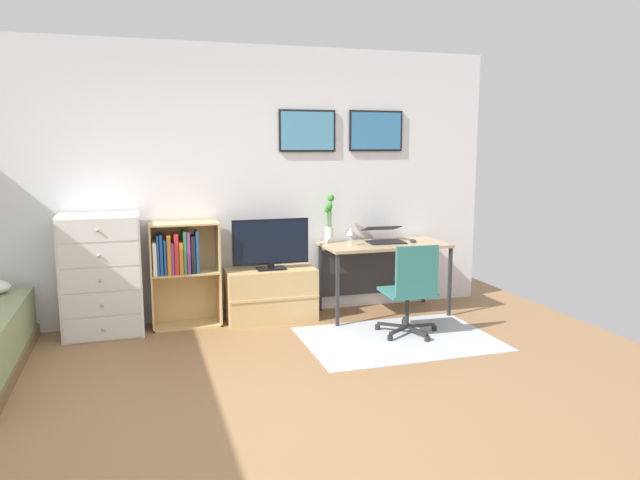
{
  "coord_description": "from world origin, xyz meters",
  "views": [
    {
      "loc": [
        -0.6,
        -3.52,
        1.74
      ],
      "look_at": [
        0.95,
        1.5,
        0.9
      ],
      "focal_mm": 33.64,
      "sensor_mm": 36.0,
      "label": 1
    }
  ],
  "objects": [
    {
      "name": "ground_plane",
      "position": [
        0.0,
        0.0,
        0.0
      ],
      "size": [
        7.2,
        7.2,
        0.0
      ],
      "primitive_type": "plane",
      "color": "#936B44"
    },
    {
      "name": "wall_back_with_posters",
      "position": [
        0.02,
        2.43,
        1.36
      ],
      "size": [
        6.12,
        0.09,
        2.7
      ],
      "color": "white",
      "rests_on": "ground_plane"
    },
    {
      "name": "area_rug",
      "position": [
        1.62,
        1.24,
        0.0
      ],
      "size": [
        1.7,
        1.2,
        0.01
      ],
      "primitive_type": "cube",
      "color": "#B2B7BC",
      "rests_on": "ground_plane"
    },
    {
      "name": "dresser",
      "position": [
        -0.93,
        2.15,
        0.56
      ],
      "size": [
        0.7,
        0.46,
        1.12
      ],
      "color": "white",
      "rests_on": "ground_plane"
    },
    {
      "name": "bookshelf",
      "position": [
        -0.21,
        2.22,
        0.61
      ],
      "size": [
        0.65,
        0.3,
        1.01
      ],
      "color": "tan",
      "rests_on": "ground_plane"
    },
    {
      "name": "tv_stand",
      "position": [
        0.65,
        2.17,
        0.26
      ],
      "size": [
        0.88,
        0.41,
        0.52
      ],
      "color": "tan",
      "rests_on": "ground_plane"
    },
    {
      "name": "television",
      "position": [
        0.65,
        2.15,
        0.77
      ],
      "size": [
        0.76,
        0.16,
        0.5
      ],
      "color": "black",
      "rests_on": "tv_stand"
    },
    {
      "name": "desk",
      "position": [
        1.82,
        2.14,
        0.61
      ],
      "size": [
        1.27,
        0.63,
        0.74
      ],
      "color": "tan",
      "rests_on": "ground_plane"
    },
    {
      "name": "office_chair",
      "position": [
        1.75,
        1.28,
        0.46
      ],
      "size": [
        0.56,
        0.58,
        0.86
      ],
      "rotation": [
        0.0,
        0.0,
        -0.05
      ],
      "color": "#232326",
      "rests_on": "ground_plane"
    },
    {
      "name": "laptop",
      "position": [
        1.85,
        2.15,
        0.8
      ],
      "size": [
        0.4,
        0.43,
        0.17
      ],
      "rotation": [
        0.0,
        0.0,
        -0.07
      ],
      "color": "black",
      "rests_on": "desk"
    },
    {
      "name": "computer_mouse",
      "position": [
        2.12,
        2.02,
        0.76
      ],
      "size": [
        0.06,
        0.1,
        0.03
      ],
      "primitive_type": "ellipsoid",
      "color": "#262628",
      "rests_on": "desk"
    },
    {
      "name": "bamboo_vase",
      "position": [
        1.29,
        2.28,
        0.96
      ],
      "size": [
        0.1,
        0.1,
        0.49
      ],
      "color": "silver",
      "rests_on": "desk"
    },
    {
      "name": "wine_glass",
      "position": [
        1.43,
        2.02,
        0.87
      ],
      "size": [
        0.07,
        0.07,
        0.18
      ],
      "color": "silver",
      "rests_on": "desk"
    }
  ]
}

